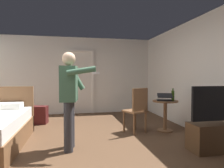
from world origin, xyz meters
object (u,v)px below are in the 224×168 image
Objects in this scene: wooden_chair at (137,108)px; person_blue_shirt at (70,94)px; laptop at (164,98)px; bottle_on_table at (173,95)px; tv_flatscreen at (217,132)px; side_table at (165,111)px; suitcase_dark at (36,115)px.

wooden_chair is 1.65m from person_blue_shirt.
laptop is 0.25× the size of person_blue_shirt.
person_blue_shirt reaches higher than bottle_on_table.
tv_flatscreen is 0.66× the size of person_blue_shirt.
laptop is 2.17m from person_blue_shirt.
tv_flatscreen is 1.55× the size of side_table.
laptop is 0.42× the size of wooden_chair.
suitcase_dark is (-2.32, 1.33, -0.31)m from wooden_chair.
side_table is at bearing 150.26° from bottle_on_table.
person_blue_shirt reaches higher than suitcase_dark.
wooden_chair is at bearing 174.34° from bottle_on_table.
person_blue_shirt reaches higher than laptop.
bottle_on_table reaches higher than suitcase_dark.
tv_flatscreen reaches higher than laptop.
side_table is at bearing 104.30° from tv_flatscreen.
tv_flatscreen is at bearing -81.29° from bottle_on_table.
wooden_chair is at bearing 26.19° from person_blue_shirt.
suitcase_dark is (-2.99, 1.33, -0.23)m from side_table.
tv_flatscreen is 4.20m from suitcase_dark.
laptop is (-0.36, 1.21, 0.43)m from tv_flatscreen.
person_blue_shirt reaches higher than wooden_chair.
person_blue_shirt is 2.88× the size of suitcase_dark.
tv_flatscreen is 1.90× the size of suitcase_dark.
bottle_on_table is (0.18, -0.04, 0.06)m from laptop.
laptop is at bearing 167.96° from bottle_on_table.
side_table is 0.39m from bottle_on_table.
side_table is at bearing 42.29° from laptop.
laptop is 1.49× the size of bottle_on_table.
person_blue_shirt is at bearing -57.68° from suitcase_dark.
wooden_chair is (-0.67, -0.00, 0.08)m from side_table.
tv_flatscreen is 1.29m from bottle_on_table.
bottle_on_table is 2.33m from person_blue_shirt.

